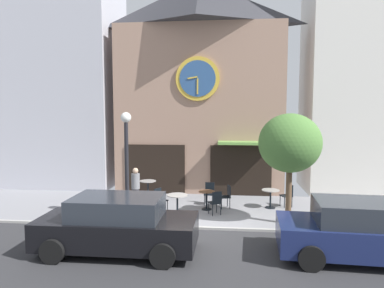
{
  "coord_description": "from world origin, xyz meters",
  "views": [
    {
      "loc": [
        0.97,
        -11.33,
        3.87
      ],
      "look_at": [
        -0.49,
        2.48,
        2.58
      ],
      "focal_mm": 33.38,
      "sensor_mm": 36.0,
      "label": 1
    }
  ],
  "objects_px": {
    "cafe_table_near_door": "(270,195)",
    "parked_car_black": "(118,225)",
    "cafe_chair_corner": "(209,192)",
    "parked_car_navy": "(363,231)",
    "cafe_chair_facing_street": "(216,201)",
    "cafe_table_leftmost": "(207,197)",
    "cafe_chair_under_awning": "(159,198)",
    "cafe_table_center": "(148,185)",
    "cafe_table_rightmost": "(177,200)",
    "street_tree": "(290,144)",
    "cafe_chair_near_lamp": "(227,195)",
    "pedestrian_grey": "(136,188)",
    "cafe_chair_curbside": "(288,194)",
    "street_lamp": "(127,166)"
  },
  "relations": [
    {
      "from": "cafe_chair_corner",
      "to": "parked_car_navy",
      "type": "height_order",
      "value": "parked_car_navy"
    },
    {
      "from": "cafe_chair_corner",
      "to": "street_tree",
      "type": "bearing_deg",
      "value": -38.75
    },
    {
      "from": "cafe_table_leftmost",
      "to": "cafe_chair_near_lamp",
      "type": "height_order",
      "value": "cafe_chair_near_lamp"
    },
    {
      "from": "cafe_table_leftmost",
      "to": "cafe_chair_near_lamp",
      "type": "xyz_separation_m",
      "value": [
        0.78,
        0.32,
        0.04
      ]
    },
    {
      "from": "cafe_chair_curbside",
      "to": "parked_car_navy",
      "type": "bearing_deg",
      "value": -78.05
    },
    {
      "from": "street_tree",
      "to": "cafe_chair_near_lamp",
      "type": "height_order",
      "value": "street_tree"
    },
    {
      "from": "cafe_table_center",
      "to": "cafe_chair_near_lamp",
      "type": "bearing_deg",
      "value": -22.0
    },
    {
      "from": "street_tree",
      "to": "cafe_chair_near_lamp",
      "type": "relative_size",
      "value": 4.21
    },
    {
      "from": "street_tree",
      "to": "cafe_table_rightmost",
      "type": "bearing_deg",
      "value": 171.2
    },
    {
      "from": "cafe_table_leftmost",
      "to": "parked_car_black",
      "type": "relative_size",
      "value": 0.17
    },
    {
      "from": "cafe_table_near_door",
      "to": "pedestrian_grey",
      "type": "distance_m",
      "value": 5.35
    },
    {
      "from": "street_tree",
      "to": "cafe_table_near_door",
      "type": "relative_size",
      "value": 5.14
    },
    {
      "from": "cafe_table_center",
      "to": "parked_car_black",
      "type": "height_order",
      "value": "parked_car_black"
    },
    {
      "from": "cafe_table_center",
      "to": "cafe_table_rightmost",
      "type": "height_order",
      "value": "cafe_table_rightmost"
    },
    {
      "from": "cafe_table_center",
      "to": "cafe_chair_under_awning",
      "type": "bearing_deg",
      "value": -66.59
    },
    {
      "from": "cafe_chair_near_lamp",
      "to": "cafe_table_near_door",
      "type": "bearing_deg",
      "value": 5.47
    },
    {
      "from": "cafe_chair_near_lamp",
      "to": "parked_car_black",
      "type": "xyz_separation_m",
      "value": [
        -2.93,
        -4.81,
        0.23
      ]
    },
    {
      "from": "cafe_table_rightmost",
      "to": "cafe_chair_corner",
      "type": "relative_size",
      "value": 0.87
    },
    {
      "from": "cafe_chair_corner",
      "to": "cafe_chair_near_lamp",
      "type": "distance_m",
      "value": 0.86
    },
    {
      "from": "cafe_chair_under_awning",
      "to": "cafe_chair_corner",
      "type": "height_order",
      "value": "same"
    },
    {
      "from": "cafe_table_near_door",
      "to": "cafe_chair_facing_street",
      "type": "bearing_deg",
      "value": -150.59
    },
    {
      "from": "cafe_table_center",
      "to": "cafe_table_leftmost",
      "type": "xyz_separation_m",
      "value": [
        2.76,
        -1.75,
        -0.05
      ]
    },
    {
      "from": "cafe_chair_facing_street",
      "to": "parked_car_navy",
      "type": "height_order",
      "value": "parked_car_navy"
    },
    {
      "from": "cafe_table_rightmost",
      "to": "cafe_table_near_door",
      "type": "height_order",
      "value": "cafe_table_rightmost"
    },
    {
      "from": "cafe_chair_curbside",
      "to": "parked_car_black",
      "type": "distance_m",
      "value": 7.55
    },
    {
      "from": "cafe_chair_facing_street",
      "to": "pedestrian_grey",
      "type": "bearing_deg",
      "value": 173.86
    },
    {
      "from": "cafe_chair_corner",
      "to": "parked_car_black",
      "type": "relative_size",
      "value": 0.21
    },
    {
      "from": "cafe_chair_facing_street",
      "to": "cafe_chair_near_lamp",
      "type": "relative_size",
      "value": 1.0
    },
    {
      "from": "cafe_table_leftmost",
      "to": "pedestrian_grey",
      "type": "xyz_separation_m",
      "value": [
        -2.74,
        -0.38,
        0.37
      ]
    },
    {
      "from": "street_lamp",
      "to": "cafe_chair_facing_street",
      "type": "distance_m",
      "value": 3.53
    },
    {
      "from": "cafe_table_rightmost",
      "to": "cafe_table_near_door",
      "type": "distance_m",
      "value": 3.8
    },
    {
      "from": "cafe_chair_under_awning",
      "to": "cafe_chair_curbside",
      "type": "xyz_separation_m",
      "value": [
        5.03,
        1.29,
        0.0
      ]
    },
    {
      "from": "parked_car_black",
      "to": "cafe_chair_curbside",
      "type": "bearing_deg",
      "value": 44.33
    },
    {
      "from": "parked_car_navy",
      "to": "cafe_table_leftmost",
      "type": "bearing_deg",
      "value": 134.98
    },
    {
      "from": "pedestrian_grey",
      "to": "parked_car_black",
      "type": "xyz_separation_m",
      "value": [
        0.59,
        -4.11,
        -0.1
      ]
    },
    {
      "from": "cafe_chair_under_awning",
      "to": "cafe_chair_near_lamp",
      "type": "relative_size",
      "value": 1.0
    },
    {
      "from": "cafe_chair_facing_street",
      "to": "cafe_chair_curbside",
      "type": "bearing_deg",
      "value": 27.61
    },
    {
      "from": "cafe_chair_near_lamp",
      "to": "pedestrian_grey",
      "type": "bearing_deg",
      "value": -168.73
    },
    {
      "from": "street_tree",
      "to": "cafe_table_center",
      "type": "bearing_deg",
      "value": 150.39
    },
    {
      "from": "street_tree",
      "to": "parked_car_navy",
      "type": "height_order",
      "value": "street_tree"
    },
    {
      "from": "street_tree",
      "to": "cafe_table_center",
      "type": "xyz_separation_m",
      "value": [
        -5.66,
        3.22,
        -2.23
      ]
    },
    {
      "from": "cafe_chair_under_awning",
      "to": "cafe_chair_corner",
      "type": "bearing_deg",
      "value": 35.46
    },
    {
      "from": "street_lamp",
      "to": "cafe_chair_curbside",
      "type": "relative_size",
      "value": 4.25
    },
    {
      "from": "cafe_chair_corner",
      "to": "pedestrian_grey",
      "type": "height_order",
      "value": "pedestrian_grey"
    },
    {
      "from": "cafe_table_near_door",
      "to": "parked_car_black",
      "type": "height_order",
      "value": "parked_car_black"
    },
    {
      "from": "cafe_table_rightmost",
      "to": "cafe_table_leftmost",
      "type": "distance_m",
      "value": 1.35
    },
    {
      "from": "parked_car_black",
      "to": "parked_car_navy",
      "type": "height_order",
      "value": "same"
    },
    {
      "from": "street_tree",
      "to": "cafe_table_near_door",
      "type": "bearing_deg",
      "value": 101.03
    },
    {
      "from": "cafe_chair_near_lamp",
      "to": "pedestrian_grey",
      "type": "relative_size",
      "value": 0.54
    },
    {
      "from": "cafe_chair_near_lamp",
      "to": "street_lamp",
      "type": "bearing_deg",
      "value": -150.13
    }
  ]
}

